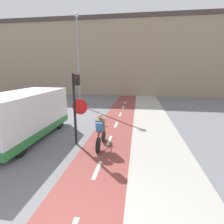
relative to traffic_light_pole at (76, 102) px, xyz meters
The scene contains 5 objects.
building_row_background 18.16m from the traffic_light_pole, 85.73° to the left, with size 60.00×5.20×9.68m.
traffic_light_pole is the anchor object (origin of this frame).
street_lamp_far 9.36m from the traffic_light_pole, 107.90° to the left, with size 0.36×0.36×7.93m.
cyclist_near 1.64m from the traffic_light_pole, 10.17° to the right, with size 0.46×1.79×1.48m.
van 2.88m from the traffic_light_pole, behind, with size 2.14×5.31×2.22m.
Camera 1 is at (1.25, -2.05, 3.23)m, focal length 28.00 mm.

